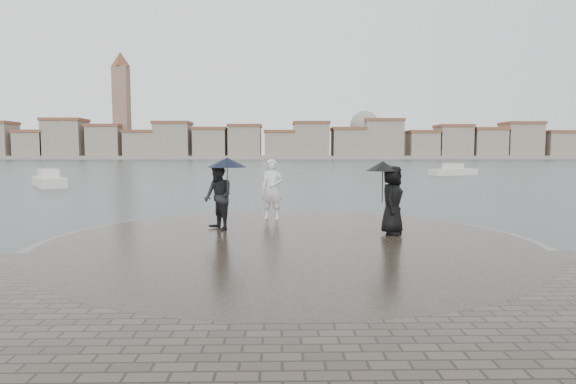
{
  "coord_description": "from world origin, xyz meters",
  "views": [
    {
      "loc": [
        -0.25,
        -8.45,
        2.56
      ],
      "look_at": [
        0.0,
        4.8,
        1.45
      ],
      "focal_mm": 30.0,
      "sensor_mm": 36.0,
      "label": 1
    }
  ],
  "objects": [
    {
      "name": "statue",
      "position": [
        -0.48,
        7.18,
        1.35
      ],
      "size": [
        0.79,
        0.59,
        1.97
      ],
      "primitive_type": "imported",
      "rotation": [
        0.0,
        0.0,
        -0.18
      ],
      "color": "white",
      "rests_on": "quay_tip"
    },
    {
      "name": "visitor_right",
      "position": [
        2.72,
        4.22,
        1.45
      ],
      "size": [
        1.16,
        1.09,
        1.95
      ],
      "color": "black",
      "rests_on": "quay_tip"
    },
    {
      "name": "far_skyline",
      "position": [
        -6.29,
        160.71,
        5.61
      ],
      "size": [
        260.0,
        20.0,
        37.0
      ],
      "color": "gray",
      "rests_on": "ground"
    },
    {
      "name": "kerb_ring",
      "position": [
        0.0,
        3.5,
        0.16
      ],
      "size": [
        12.5,
        12.5,
        0.32
      ],
      "primitive_type": "cylinder",
      "color": "gray",
      "rests_on": "ground"
    },
    {
      "name": "quay_tip",
      "position": [
        0.0,
        3.5,
        0.18
      ],
      "size": [
        11.9,
        11.9,
        0.36
      ],
      "primitive_type": "cylinder",
      "color": "#2D261E",
      "rests_on": "ground"
    },
    {
      "name": "ground",
      "position": [
        0.0,
        0.0,
        0.0
      ],
      "size": [
        400.0,
        400.0,
        0.0
      ],
      "primitive_type": "plane",
      "color": "#2B3835",
      "rests_on": "ground"
    },
    {
      "name": "visitor_left",
      "position": [
        -1.9,
        5.1,
        1.53
      ],
      "size": [
        1.38,
        1.26,
        2.04
      ],
      "color": "black",
      "rests_on": "quay_tip"
    },
    {
      "name": "boats",
      "position": [
        0.78,
        35.48,
        0.38
      ],
      "size": [
        41.05,
        20.91,
        1.5
      ],
      "color": "silver",
      "rests_on": "ground"
    }
  ]
}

